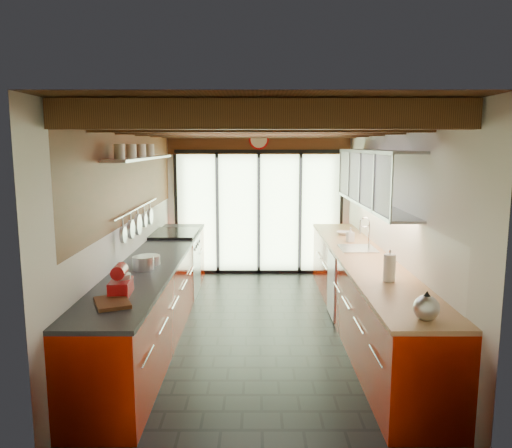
% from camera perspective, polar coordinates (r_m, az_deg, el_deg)
% --- Properties ---
extents(ground, '(5.50, 5.50, 0.00)m').
position_cam_1_polar(ground, '(6.37, 0.45, -11.75)').
color(ground, black).
rests_on(ground, ground).
extents(room_shell, '(5.50, 5.50, 5.50)m').
position_cam_1_polar(room_shell, '(5.99, 0.47, 3.22)').
color(room_shell, silver).
rests_on(room_shell, ground).
extents(ceiling_beams, '(3.14, 5.06, 4.90)m').
position_cam_1_polar(ceiling_beams, '(6.34, 0.45, 10.86)').
color(ceiling_beams, '#593316').
rests_on(ceiling_beams, ground).
extents(glass_door, '(2.95, 0.10, 2.90)m').
position_cam_1_polar(glass_door, '(8.67, 0.32, 5.05)').
color(glass_door, '#C6EAAD').
rests_on(glass_door, ground).
extents(left_counter, '(0.68, 5.00, 0.92)m').
position_cam_1_polar(left_counter, '(6.34, -11.26, -7.63)').
color(left_counter, '#9A1400').
rests_on(left_counter, ground).
extents(range_stove, '(0.66, 0.90, 0.97)m').
position_cam_1_polar(range_stove, '(7.72, -9.18, -4.50)').
color(range_stove, silver).
rests_on(range_stove, ground).
extents(right_counter, '(0.68, 5.00, 0.92)m').
position_cam_1_polar(right_counter, '(6.36, 12.11, -7.61)').
color(right_counter, '#9A1400').
rests_on(right_counter, ground).
extents(sink_assembly, '(0.45, 0.52, 0.43)m').
position_cam_1_polar(sink_assembly, '(6.62, 11.65, -2.48)').
color(sink_assembly, silver).
rests_on(sink_assembly, right_counter).
extents(upper_cabinets_right, '(0.34, 3.00, 3.00)m').
position_cam_1_polar(upper_cabinets_right, '(6.44, 13.33, 5.14)').
color(upper_cabinets_right, silver).
rests_on(upper_cabinets_right, ground).
extents(left_wall_fixtures, '(0.28, 2.60, 0.96)m').
position_cam_1_polar(left_wall_fixtures, '(6.31, -13.04, 5.03)').
color(left_wall_fixtures, silver).
rests_on(left_wall_fixtures, ground).
extents(stand_mixer, '(0.20, 0.33, 0.29)m').
position_cam_1_polar(stand_mixer, '(4.69, -15.19, -6.45)').
color(stand_mixer, '#B10E11').
rests_on(stand_mixer, left_counter).
extents(pot_large, '(0.24, 0.24, 0.15)m').
position_cam_1_polar(pot_large, '(5.55, -12.75, -4.38)').
color(pot_large, silver).
rests_on(pot_large, left_counter).
extents(pot_small, '(0.35, 0.35, 0.10)m').
position_cam_1_polar(pot_small, '(5.78, -12.22, -4.05)').
color(pot_small, silver).
rests_on(pot_small, left_counter).
extents(cutting_board, '(0.40, 0.45, 0.03)m').
position_cam_1_polar(cutting_board, '(4.45, -16.11, -8.62)').
color(cutting_board, brown).
rests_on(cutting_board, left_counter).
extents(kettle, '(0.20, 0.25, 0.24)m').
position_cam_1_polar(kettle, '(4.12, 18.90, -8.90)').
color(kettle, silver).
rests_on(kettle, right_counter).
extents(paper_towel, '(0.13, 0.13, 0.33)m').
position_cam_1_polar(paper_towel, '(5.11, 15.01, -4.90)').
color(paper_towel, white).
rests_on(paper_towel, right_counter).
extents(soap_bottle, '(0.11, 0.11, 0.21)m').
position_cam_1_polar(soap_bottle, '(7.08, 10.73, -1.19)').
color(soap_bottle, silver).
rests_on(soap_bottle, right_counter).
extents(bowl, '(0.25, 0.25, 0.05)m').
position_cam_1_polar(bowl, '(7.62, 9.96, -1.04)').
color(bowl, silver).
rests_on(bowl, right_counter).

